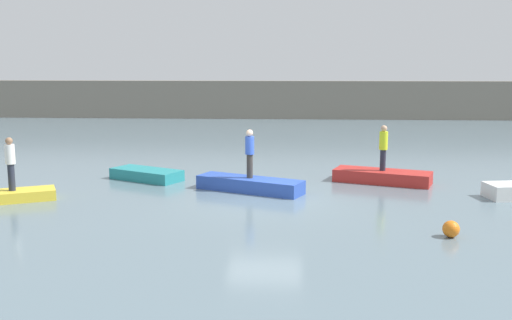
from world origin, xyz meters
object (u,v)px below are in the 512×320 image
at_px(rowboat_blue, 250,185).
at_px(mooring_buoy, 451,229).
at_px(rowboat_teal, 147,174).
at_px(person_blue_shirt, 250,151).
at_px(rowboat_red, 382,176).
at_px(person_hiviz_shirt, 383,145).
at_px(rowboat_yellow, 13,196).
at_px(person_white_shirt, 10,161).

relative_size(rowboat_blue, mooring_buoy, 8.74).
xyz_separation_m(rowboat_teal, person_blue_shirt, (4.22, -1.85, 1.25)).
relative_size(rowboat_red, person_hiviz_shirt, 2.08).
height_order(rowboat_yellow, rowboat_teal, rowboat_teal).
bearing_deg(person_white_shirt, rowboat_yellow, -176.42).
xyz_separation_m(rowboat_teal, person_white_shirt, (-3.56, -3.84, 1.14)).
height_order(person_hiviz_shirt, person_blue_shirt, person_blue_shirt).
distance_m(rowboat_teal, rowboat_blue, 4.61).
xyz_separation_m(rowboat_teal, person_hiviz_shirt, (9.20, 0.02, 1.23)).
distance_m(rowboat_blue, person_white_shirt, 8.11).
height_order(rowboat_yellow, mooring_buoy, mooring_buoy).
distance_m(rowboat_teal, person_blue_shirt, 4.77).
xyz_separation_m(rowboat_blue, person_hiviz_shirt, (4.98, 1.87, 1.20)).
bearing_deg(mooring_buoy, rowboat_teal, 144.28).
bearing_deg(rowboat_teal, person_white_shirt, -105.70).
relative_size(rowboat_yellow, mooring_buoy, 6.00).
bearing_deg(person_blue_shirt, rowboat_blue, 180.00).
xyz_separation_m(rowboat_red, person_hiviz_shirt, (-0.00, 0.00, 1.21)).
relative_size(rowboat_teal, rowboat_blue, 0.73).
bearing_deg(rowboat_yellow, rowboat_blue, -11.63).
xyz_separation_m(rowboat_teal, rowboat_blue, (4.22, -1.85, 0.03)).
bearing_deg(mooring_buoy, rowboat_red, 95.74).
xyz_separation_m(rowboat_yellow, person_hiviz_shirt, (12.76, 3.86, 1.27)).
relative_size(rowboat_red, person_blue_shirt, 2.08).
distance_m(rowboat_red, person_blue_shirt, 5.46).
distance_m(rowboat_yellow, rowboat_teal, 5.24).
xyz_separation_m(rowboat_blue, person_white_shirt, (-7.78, -1.99, 1.11)).
relative_size(rowboat_teal, person_white_shirt, 1.60).
xyz_separation_m(rowboat_red, person_white_shirt, (-12.76, -3.86, 1.11)).
height_order(rowboat_blue, person_white_shirt, person_white_shirt).
relative_size(person_hiviz_shirt, person_white_shirt, 0.98).
bearing_deg(rowboat_teal, rowboat_red, 27.25).
relative_size(person_hiviz_shirt, mooring_buoy, 3.89).
height_order(rowboat_blue, mooring_buoy, rowboat_blue).
bearing_deg(mooring_buoy, rowboat_yellow, 166.27).
bearing_deg(rowboat_yellow, person_blue_shirt, -11.63).
distance_m(person_hiviz_shirt, mooring_buoy, 7.29).
bearing_deg(rowboat_red, rowboat_yellow, -143.13).
bearing_deg(rowboat_teal, rowboat_blue, 3.45).
height_order(rowboat_teal, rowboat_blue, rowboat_blue).
distance_m(rowboat_red, person_hiviz_shirt, 1.21).
bearing_deg(rowboat_yellow, person_white_shirt, -22.42).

